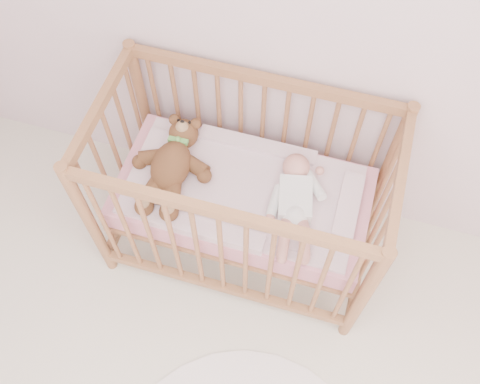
% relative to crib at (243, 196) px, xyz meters
% --- Properties ---
extents(wall_back, '(4.00, 0.02, 2.70)m').
position_rel_crib_xyz_m(wall_back, '(0.24, 0.40, 0.85)').
color(wall_back, silver).
rests_on(wall_back, floor).
extents(crib, '(1.36, 0.76, 1.00)m').
position_rel_crib_xyz_m(crib, '(0.00, 0.00, 0.00)').
color(crib, '#9B6D41').
rests_on(crib, floor).
extents(mattress, '(1.22, 0.62, 0.13)m').
position_rel_crib_xyz_m(mattress, '(0.00, 0.00, -0.01)').
color(mattress, pink).
rests_on(mattress, crib).
extents(blanket, '(1.10, 0.58, 0.06)m').
position_rel_crib_xyz_m(blanket, '(-0.00, 0.00, 0.06)').
color(blanket, pink).
rests_on(blanket, mattress).
extents(baby, '(0.40, 0.63, 0.14)m').
position_rel_crib_xyz_m(baby, '(0.26, -0.02, 0.14)').
color(baby, silver).
rests_on(baby, blanket).
extents(teddy_bear, '(0.43, 0.60, 0.16)m').
position_rel_crib_xyz_m(teddy_bear, '(-0.35, -0.02, 0.15)').
color(teddy_bear, brown).
rests_on(teddy_bear, blanket).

